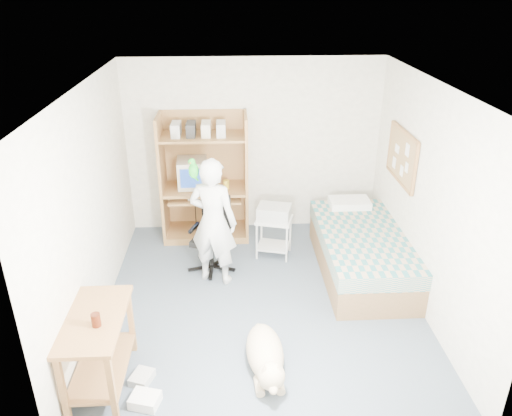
# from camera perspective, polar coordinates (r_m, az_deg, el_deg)

# --- Properties ---
(floor) EXTENTS (4.00, 4.00, 0.00)m
(floor) POSITION_cam_1_polar(r_m,az_deg,el_deg) (5.94, 0.68, -10.68)
(floor) COLOR #43505C
(floor) RESTS_ON ground
(wall_back) EXTENTS (3.60, 0.02, 2.50)m
(wall_back) POSITION_cam_1_polar(r_m,az_deg,el_deg) (7.17, -0.28, 7.03)
(wall_back) COLOR beige
(wall_back) RESTS_ON floor
(wall_right) EXTENTS (0.02, 4.00, 2.50)m
(wall_right) POSITION_cam_1_polar(r_m,az_deg,el_deg) (5.70, 19.11, 0.73)
(wall_right) COLOR beige
(wall_right) RESTS_ON floor
(wall_left) EXTENTS (0.02, 4.00, 2.50)m
(wall_left) POSITION_cam_1_polar(r_m,az_deg,el_deg) (5.50, -18.32, -0.06)
(wall_left) COLOR beige
(wall_left) RESTS_ON floor
(ceiling) EXTENTS (3.60, 4.00, 0.02)m
(ceiling) POSITION_cam_1_polar(r_m,az_deg,el_deg) (4.92, 0.83, 13.72)
(ceiling) COLOR white
(ceiling) RESTS_ON wall_back
(computer_hutch) EXTENTS (1.20, 0.63, 1.80)m
(computer_hutch) POSITION_cam_1_polar(r_m,az_deg,el_deg) (7.07, -5.85, 2.93)
(computer_hutch) COLOR olive
(computer_hutch) RESTS_ON floor
(bed) EXTENTS (1.02, 2.02, 0.66)m
(bed) POSITION_cam_1_polar(r_m,az_deg,el_deg) (6.49, 11.92, -4.86)
(bed) COLOR brown
(bed) RESTS_ON floor
(side_desk) EXTENTS (0.50, 1.00, 0.75)m
(side_desk) POSITION_cam_1_polar(r_m,az_deg,el_deg) (4.83, -17.60, -14.28)
(side_desk) COLOR brown
(side_desk) RESTS_ON floor
(corkboard) EXTENTS (0.04, 0.94, 0.66)m
(corkboard) POSITION_cam_1_polar(r_m,az_deg,el_deg) (6.41, 16.33, 5.67)
(corkboard) COLOR olive
(corkboard) RESTS_ON wall_right
(office_chair) EXTENTS (0.55, 0.56, 0.97)m
(office_chair) POSITION_cam_1_polar(r_m,az_deg,el_deg) (6.44, -4.97, -4.06)
(office_chair) COLOR black
(office_chair) RESTS_ON floor
(person) EXTENTS (0.68, 0.57, 1.60)m
(person) POSITION_cam_1_polar(r_m,az_deg,el_deg) (5.96, -4.91, -1.60)
(person) COLOR silver
(person) RESTS_ON floor
(parrot) EXTENTS (0.12, 0.20, 0.32)m
(parrot) POSITION_cam_1_polar(r_m,az_deg,el_deg) (5.72, -7.17, 4.39)
(parrot) COLOR #159623
(parrot) RESTS_ON person
(dog) EXTENTS (0.40, 1.11, 0.41)m
(dog) POSITION_cam_1_polar(r_m,az_deg,el_deg) (4.96, 1.12, -16.45)
(dog) COLOR tan
(dog) RESTS_ON floor
(printer_cart) EXTENTS (0.54, 0.47, 0.55)m
(printer_cart) POSITION_cam_1_polar(r_m,az_deg,el_deg) (6.68, 2.05, -2.64)
(printer_cart) COLOR silver
(printer_cart) RESTS_ON floor
(printer) EXTENTS (0.49, 0.42, 0.18)m
(printer) POSITION_cam_1_polar(r_m,az_deg,el_deg) (6.56, 2.08, -0.51)
(printer) COLOR #A7A7A3
(printer) RESTS_ON printer_cart
(crt_monitor) EXTENTS (0.44, 0.46, 0.39)m
(crt_monitor) POSITION_cam_1_polar(r_m,az_deg,el_deg) (7.04, -7.27, 4.02)
(crt_monitor) COLOR beige
(crt_monitor) RESTS_ON computer_hutch
(keyboard) EXTENTS (0.46, 0.20, 0.03)m
(keyboard) POSITION_cam_1_polar(r_m,az_deg,el_deg) (6.99, -5.95, 1.30)
(keyboard) COLOR beige
(keyboard) RESTS_ON computer_hutch
(pencil_cup) EXTENTS (0.08, 0.08, 0.12)m
(pencil_cup) POSITION_cam_1_polar(r_m,az_deg,el_deg) (6.98, -3.41, 2.72)
(pencil_cup) COLOR gold
(pencil_cup) RESTS_ON computer_hutch
(drink_glass) EXTENTS (0.08, 0.08, 0.12)m
(drink_glass) POSITION_cam_1_polar(r_m,az_deg,el_deg) (4.55, -17.82, -12.09)
(drink_glass) COLOR #3C1509
(drink_glass) RESTS_ON side_desk
(floor_box_a) EXTENTS (0.29, 0.26, 0.10)m
(floor_box_a) POSITION_cam_1_polar(r_m,az_deg,el_deg) (4.84, -12.56, -20.64)
(floor_box_a) COLOR white
(floor_box_a) RESTS_ON floor
(floor_box_b) EXTENTS (0.24, 0.27, 0.08)m
(floor_box_b) POSITION_cam_1_polar(r_m,az_deg,el_deg) (5.06, -12.90, -18.38)
(floor_box_b) COLOR #B5B6B0
(floor_box_b) RESTS_ON floor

